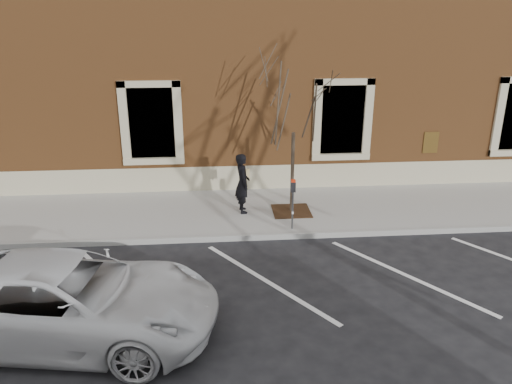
{
  "coord_description": "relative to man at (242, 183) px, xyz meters",
  "views": [
    {
      "loc": [
        -1.04,
        -11.9,
        5.69
      ],
      "look_at": [
        0.0,
        0.6,
        1.1
      ],
      "focal_mm": 35.0,
      "sensor_mm": 36.0,
      "label": 1
    }
  ],
  "objects": [
    {
      "name": "parking_stripes",
      "position": [
        0.31,
        -3.78,
        -1.02
      ],
      "size": [
        28.0,
        4.4,
        0.01
      ],
      "primitive_type": null,
      "color": "silver",
      "rests_on": "ground"
    },
    {
      "name": "building_civic",
      "position": [
        0.31,
        6.16,
        2.97
      ],
      "size": [
        40.0,
        8.62,
        8.0
      ],
      "color": "brown",
      "rests_on": "ground"
    },
    {
      "name": "ground",
      "position": [
        0.31,
        -1.58,
        -1.02
      ],
      "size": [
        120.0,
        120.0,
        0.0
      ],
      "primitive_type": "plane",
      "color": "#28282B",
      "rests_on": "ground"
    },
    {
      "name": "man",
      "position": [
        0.0,
        0.0,
        0.0
      ],
      "size": [
        0.5,
        0.69,
        1.74
      ],
      "primitive_type": "imported",
      "rotation": [
        0.0,
        0.0,
        1.71
      ],
      "color": "black",
      "rests_on": "sidewalk_near"
    },
    {
      "name": "sidewalk_near",
      "position": [
        0.31,
        0.17,
        -0.95
      ],
      "size": [
        40.0,
        3.5,
        0.15
      ],
      "primitive_type": "cube",
      "color": "#A09C96",
      "rests_on": "ground"
    },
    {
      "name": "white_truck",
      "position": [
        -3.49,
        -5.42,
        -0.26
      ],
      "size": [
        5.8,
        3.34,
        1.52
      ],
      "primitive_type": "imported",
      "rotation": [
        0.0,
        0.0,
        1.42
      ],
      "color": "silver",
      "rests_on": "ground"
    },
    {
      "name": "sapling",
      "position": [
        1.42,
        -0.13,
        2.12
      ],
      "size": [
        2.57,
        2.57,
        4.28
      ],
      "color": "#443B29",
      "rests_on": "sidewalk_near"
    },
    {
      "name": "curb_near",
      "position": [
        0.31,
        -1.63,
        -0.95
      ],
      "size": [
        40.0,
        0.12,
        0.15
      ],
      "primitive_type": "cube",
      "color": "#9E9E99",
      "rests_on": "ground"
    },
    {
      "name": "tree_grate",
      "position": [
        1.42,
        -0.13,
        -0.86
      ],
      "size": [
        1.09,
        1.09,
        0.03
      ],
      "primitive_type": "cube",
      "color": "#3B2112",
      "rests_on": "sidewalk_near"
    },
    {
      "name": "parking_meter",
      "position": [
        1.25,
        -1.33,
        0.09
      ],
      "size": [
        0.13,
        0.1,
        1.39
      ],
      "rotation": [
        0.0,
        0.0,
        -0.09
      ],
      "color": "#595B60",
      "rests_on": "sidewalk_near"
    }
  ]
}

